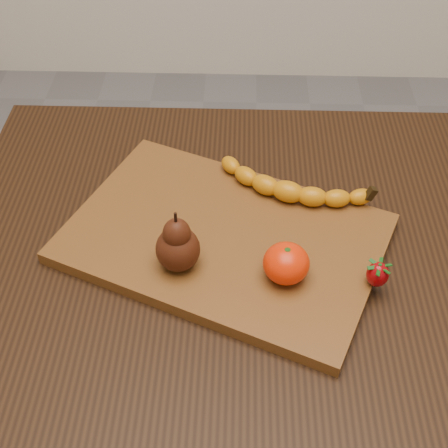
# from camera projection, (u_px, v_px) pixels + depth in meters

# --- Properties ---
(table) EXTENTS (1.00, 0.70, 0.76)m
(table) POSITION_uv_depth(u_px,v_px,m) (277.00, 284.00, 1.00)
(table) COLOR black
(table) RESTS_ON ground
(cutting_board) EXTENTS (0.53, 0.45, 0.02)m
(cutting_board) POSITION_uv_depth(u_px,v_px,m) (224.00, 238.00, 0.92)
(cutting_board) COLOR brown
(cutting_board) RESTS_ON table
(banana) EXTENTS (0.22, 0.12, 0.03)m
(banana) POSITION_uv_depth(u_px,v_px,m) (288.00, 192.00, 0.96)
(banana) COLOR #CC7F09
(banana) RESTS_ON cutting_board
(pear) EXTENTS (0.07, 0.07, 0.10)m
(pear) POSITION_uv_depth(u_px,v_px,m) (177.00, 240.00, 0.84)
(pear) COLOR #3E180A
(pear) RESTS_ON cutting_board
(mandarin) EXTENTS (0.08, 0.08, 0.05)m
(mandarin) POSITION_uv_depth(u_px,v_px,m) (286.00, 263.00, 0.84)
(mandarin) COLOR red
(mandarin) RESTS_ON cutting_board
(strawberry) EXTENTS (0.04, 0.04, 0.04)m
(strawberry) POSITION_uv_depth(u_px,v_px,m) (378.00, 274.00, 0.84)
(strawberry) COLOR #900308
(strawberry) RESTS_ON cutting_board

